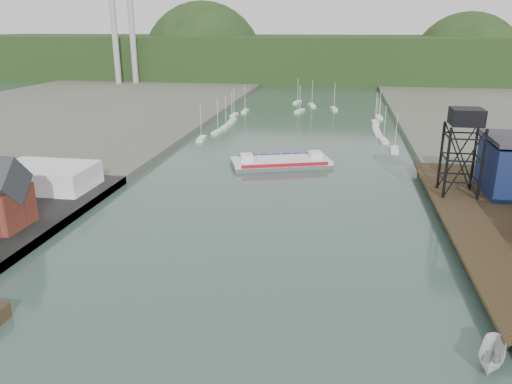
% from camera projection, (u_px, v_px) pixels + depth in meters
% --- Properties ---
extents(east_pier, '(14.00, 70.00, 2.45)m').
position_uv_depth(east_pier, '(486.00, 220.00, 81.67)').
color(east_pier, black).
rests_on(east_pier, ground).
extents(white_shed, '(18.00, 12.00, 4.50)m').
position_uv_depth(white_shed, '(47.00, 177.00, 98.50)').
color(white_shed, silver).
rests_on(white_shed, west_quay).
extents(lift_tower, '(6.50, 6.50, 16.00)m').
position_uv_depth(lift_tower, '(466.00, 122.00, 89.79)').
color(lift_tower, black).
rests_on(lift_tower, east_pier).
extents(marina_sailboats, '(57.71, 92.65, 0.90)m').
position_uv_depth(marina_sailboats, '(304.00, 121.00, 175.40)').
color(marina_sailboats, silver).
rests_on(marina_sailboats, ground).
extents(smokestacks, '(11.20, 8.20, 60.00)m').
position_uv_depth(smokestacks, '(123.00, 30.00, 270.70)').
color(smokestacks, '#999894').
rests_on(smokestacks, ground).
extents(distant_hills, '(500.00, 120.00, 80.00)m').
position_uv_depth(distant_hills, '(317.00, 61.00, 325.23)').
color(distant_hills, black).
rests_on(distant_hills, ground).
extents(chain_ferry, '(25.15, 16.37, 3.37)m').
position_uv_depth(chain_ferry, '(281.00, 162.00, 120.00)').
color(chain_ferry, '#525254').
rests_on(chain_ferry, ground).
extents(motorboat, '(4.55, 6.73, 2.43)m').
position_uv_depth(motorboat, '(492.00, 356.00, 49.14)').
color(motorboat, silver).
rests_on(motorboat, ground).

